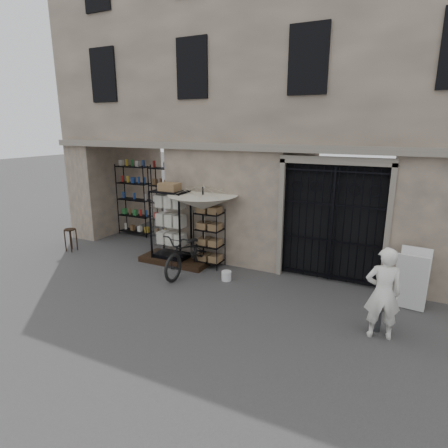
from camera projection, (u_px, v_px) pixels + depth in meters
The scene contains 15 objects.
ground at pixel (228, 301), 8.31m from camera, with size 80.00×80.00×0.00m, color black.
main_building at pixel (290, 99), 10.63m from camera, with size 14.00×4.00×9.00m, color tan.
shop_recess at pixel (142, 197), 12.29m from camera, with size 3.00×1.70×3.00m, color black.
shop_shelving at pixel (151, 202), 12.81m from camera, with size 2.70×0.50×2.50m, color black.
iron_gate at pixel (333, 222), 9.15m from camera, with size 2.50×0.21×3.00m.
step_platform at pixel (176, 260), 10.67m from camera, with size 2.00×0.90×0.15m, color black.
display_cabinet at pixel (171, 228), 10.45m from camera, with size 1.01×0.68×2.07m.
wire_rack at pixel (209, 239), 10.21m from camera, with size 0.82×0.70×1.60m.
market_umbrella at pixel (203, 198), 9.90m from camera, with size 1.84×1.86×2.66m.
white_bucket at pixel (226, 276), 9.41m from camera, with size 0.25×0.25×0.24m, color silver.
bicycle at pixel (189, 272), 9.96m from camera, with size 0.75×1.12×2.14m, color black.
wooden_stool at pixel (71, 239), 11.58m from camera, with size 0.38×0.38×0.70m.
steel_bollard at pixel (378, 310), 7.01m from camera, with size 0.15×0.15×0.84m, color #4C4F53.
shopkeeper at pixel (378, 336), 6.92m from camera, with size 0.63×1.73×0.41m, color white.
easel_sign at pixel (412, 280), 7.82m from camera, with size 0.68×0.76×1.27m.
Camera 1 is at (3.30, -6.85, 3.77)m, focal length 30.00 mm.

